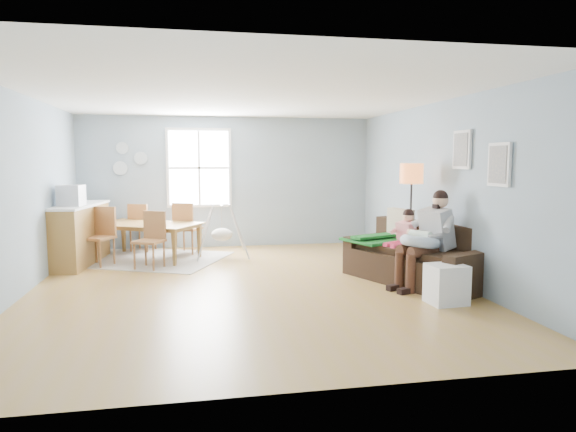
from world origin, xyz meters
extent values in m
cube|color=#AA813C|center=(0.00, 0.00, -0.04)|extent=(8.40, 9.40, 0.08)
cube|color=white|center=(0.00, 0.00, 3.00)|extent=(8.40, 9.40, 0.60)
cube|color=#93ABC1|center=(0.00, 4.66, 1.35)|extent=(8.40, 0.08, 3.90)
cube|color=#93ABC1|center=(0.00, -4.66, 1.35)|extent=(8.40, 0.08, 3.90)
cube|color=#93ABC1|center=(4.16, 0.00, 1.35)|extent=(0.08, 9.40, 3.90)
cube|color=silver|center=(-0.60, 3.47, 1.65)|extent=(1.32, 0.06, 1.62)
cube|color=white|center=(-0.60, 3.44, 1.65)|extent=(1.20, 0.02, 1.50)
cube|color=silver|center=(-0.60, 3.43, 1.65)|extent=(1.20, 0.03, 0.04)
cube|color=silver|center=(-0.60, 3.43, 1.65)|extent=(0.04, 0.03, 1.50)
cube|color=silver|center=(2.97, -1.50, 1.75)|extent=(0.04, 0.44, 0.54)
cube|color=#505C72|center=(2.94, -1.50, 1.75)|extent=(0.01, 0.36, 0.46)
cube|color=silver|center=(2.97, -0.60, 1.95)|extent=(0.04, 0.44, 0.54)
cube|color=#505C72|center=(2.94, -0.60, 1.95)|extent=(0.01, 0.36, 0.46)
cylinder|color=#A6BBC8|center=(-2.10, 3.47, 2.05)|extent=(0.24, 0.02, 0.24)
cylinder|color=#A6BBC8|center=(-1.75, 3.47, 1.85)|extent=(0.26, 0.02, 0.26)
cylinder|color=#A6BBC8|center=(-2.15, 3.47, 1.65)|extent=(0.28, 0.02, 0.28)
cube|color=black|center=(2.45, -0.27, 0.22)|extent=(1.71, 2.35, 0.43)
cube|color=black|center=(2.78, -0.13, 0.65)|extent=(1.05, 2.06, 0.44)
cube|color=black|center=(2.84, -1.17, 0.51)|extent=(0.93, 0.56, 0.16)
cube|color=black|center=(2.06, 0.62, 0.51)|extent=(0.93, 0.56, 0.16)
cube|color=#156024|center=(2.14, 0.38, 0.55)|extent=(1.20, 1.10, 0.04)
cube|color=tan|center=(2.49, 0.36, 0.79)|extent=(0.28, 0.52, 0.50)
cube|color=#9B9B9E|center=(2.66, -0.53, 0.83)|extent=(0.48, 0.53, 0.60)
sphere|color=tan|center=(2.71, -0.51, 1.24)|extent=(0.22, 0.22, 0.22)
sphere|color=black|center=(2.71, -0.51, 1.28)|extent=(0.21, 0.21, 0.21)
cylinder|color=#331C12|center=(2.36, -0.75, 0.55)|extent=(0.49, 0.31, 0.16)
cylinder|color=#331C12|center=(2.28, -0.54, 0.55)|extent=(0.49, 0.31, 0.16)
cylinder|color=#331C12|center=(2.15, -0.83, 0.27)|extent=(0.13, 0.13, 0.53)
cylinder|color=#331C12|center=(2.07, -0.62, 0.27)|extent=(0.13, 0.13, 0.53)
cube|color=black|center=(2.07, -0.85, 0.04)|extent=(0.26, 0.17, 0.08)
cube|color=black|center=(2.00, -0.64, 0.04)|extent=(0.26, 0.17, 0.08)
torus|color=#A4BBCD|center=(2.36, -0.65, 0.68)|extent=(0.75, 0.75, 0.23)
cylinder|color=white|center=(2.36, -0.65, 0.76)|extent=(0.28, 0.34, 0.13)
sphere|color=tan|center=(2.28, -0.49, 0.78)|extent=(0.11, 0.11, 0.11)
cube|color=white|center=(2.41, -0.06, 0.71)|extent=(0.32, 0.33, 0.36)
sphere|color=tan|center=(2.44, -0.05, 0.96)|extent=(0.17, 0.17, 0.17)
sphere|color=black|center=(2.44, -0.05, 0.99)|extent=(0.17, 0.17, 0.17)
cylinder|color=#EE3A64|center=(2.22, -0.23, 0.55)|extent=(0.31, 0.21, 0.09)
cylinder|color=#EE3A64|center=(2.16, -0.10, 0.55)|extent=(0.31, 0.21, 0.09)
cylinder|color=#EE3A64|center=(2.10, -0.29, 0.38)|extent=(0.08, 0.08, 0.30)
cylinder|color=#EE3A64|center=(2.04, -0.16, 0.38)|extent=(0.08, 0.08, 0.30)
cylinder|color=black|center=(2.59, 0.20, 0.02)|extent=(0.31, 0.31, 0.03)
cylinder|color=black|center=(2.59, 0.20, 0.77)|extent=(0.03, 0.03, 1.55)
cylinder|color=orange|center=(2.59, 0.20, 1.60)|extent=(0.35, 0.35, 0.31)
cube|color=white|center=(2.37, -1.40, 0.25)|extent=(0.48, 0.43, 0.50)
cube|color=black|center=(2.18, -1.41, 0.25)|extent=(0.05, 0.34, 0.40)
cube|color=#A29D94|center=(-1.60, 2.35, 0.01)|extent=(3.29, 2.97, 0.01)
imported|color=olive|center=(-1.60, 2.35, 0.33)|extent=(2.14, 1.84, 0.66)
cube|color=brown|center=(-2.35, 1.87, 0.49)|extent=(0.62, 0.62, 0.04)
cube|color=brown|center=(-2.25, 2.05, 0.76)|extent=(0.40, 0.25, 0.50)
cylinder|color=brown|center=(-2.60, 1.80, 0.24)|extent=(0.04, 0.04, 0.49)
cylinder|color=brown|center=(-2.28, 1.62, 0.24)|extent=(0.04, 0.04, 0.49)
cylinder|color=brown|center=(-2.42, 2.12, 0.24)|extent=(0.04, 0.04, 0.49)
cylinder|color=brown|center=(-2.10, 1.94, 0.24)|extent=(0.04, 0.04, 0.49)
cube|color=brown|center=(-1.47, 1.46, 0.46)|extent=(0.58, 0.58, 0.04)
cube|color=brown|center=(-1.39, 1.64, 0.72)|extent=(0.39, 0.22, 0.47)
cylinder|color=brown|center=(-1.71, 1.39, 0.23)|extent=(0.04, 0.04, 0.46)
cylinder|color=brown|center=(-1.39, 1.23, 0.23)|extent=(0.04, 0.04, 0.46)
cylinder|color=brown|center=(-1.55, 1.70, 0.23)|extent=(0.04, 0.04, 0.46)
cylinder|color=brown|center=(-1.24, 1.54, 0.23)|extent=(0.04, 0.04, 0.46)
cube|color=brown|center=(-1.73, 3.24, 0.46)|extent=(0.57, 0.57, 0.04)
cube|color=brown|center=(-1.80, 3.05, 0.72)|extent=(0.40, 0.20, 0.47)
cylinder|color=brown|center=(-1.50, 3.33, 0.23)|extent=(0.04, 0.04, 0.46)
cylinder|color=brown|center=(-1.82, 3.47, 0.23)|extent=(0.04, 0.04, 0.46)
cylinder|color=brown|center=(-1.63, 3.01, 0.23)|extent=(0.04, 0.04, 0.46)
cylinder|color=brown|center=(-1.96, 3.14, 0.23)|extent=(0.04, 0.04, 0.46)
cube|color=brown|center=(-0.85, 2.83, 0.48)|extent=(0.60, 0.60, 0.04)
cube|color=brown|center=(-0.94, 2.65, 0.75)|extent=(0.40, 0.23, 0.49)
cylinder|color=brown|center=(-0.60, 2.92, 0.24)|extent=(0.04, 0.04, 0.48)
cylinder|color=brown|center=(-0.93, 3.08, 0.24)|extent=(0.04, 0.04, 0.48)
cylinder|color=brown|center=(-0.77, 2.59, 0.24)|extent=(0.04, 0.04, 0.48)
cylinder|color=brown|center=(-1.09, 2.75, 0.24)|extent=(0.04, 0.04, 0.48)
cube|color=olive|center=(-2.70, 2.12, 0.51)|extent=(0.74, 1.89, 1.02)
cube|color=white|center=(-2.70, 2.12, 1.03)|extent=(0.79, 1.93, 0.04)
cube|color=#B7B6BC|center=(-2.73, 1.76, 1.22)|extent=(0.42, 0.40, 0.35)
cube|color=black|center=(-2.90, 1.79, 1.22)|extent=(0.06, 0.29, 0.25)
cylinder|color=#B7B6BC|center=(-0.22, 2.32, 0.97)|extent=(0.04, 0.55, 0.04)
ellipsoid|color=beige|center=(-0.22, 2.32, 0.42)|extent=(0.40, 0.40, 0.24)
cylinder|color=#B7B6BC|center=(-0.22, 2.32, 0.70)|extent=(0.01, 0.01, 0.44)
cylinder|color=#B7B6BC|center=(-0.53, 2.01, 0.50)|extent=(0.34, 0.35, 0.97)
cylinder|color=#B7B6BC|center=(0.09, 2.01, 0.50)|extent=(0.34, 0.35, 0.97)
cylinder|color=#B7B6BC|center=(-0.53, 2.63, 0.50)|extent=(0.34, 0.35, 0.97)
cylinder|color=#B7B6BC|center=(0.09, 2.63, 0.50)|extent=(0.34, 0.35, 0.97)
camera|label=1|loc=(-0.76, -7.24, 1.80)|focal=32.00mm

